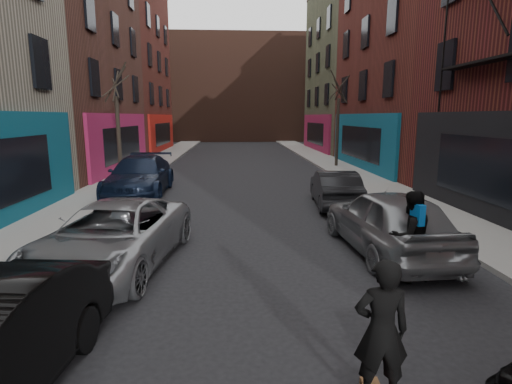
{
  "coord_description": "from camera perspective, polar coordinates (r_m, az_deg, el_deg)",
  "views": [
    {
      "loc": [
        -0.55,
        -2.03,
        3.34
      ],
      "look_at": [
        -0.05,
        7.11,
        1.6
      ],
      "focal_mm": 28.0,
      "sensor_mm": 36.0,
      "label": 1
    }
  ],
  "objects": [
    {
      "name": "sidewalk_left",
      "position": [
        32.7,
        -13.18,
        4.73
      ],
      "size": [
        2.5,
        84.0,
        0.13
      ],
      "primitive_type": "cube",
      "color": "gray",
      "rests_on": "ground"
    },
    {
      "name": "parked_left_end",
      "position": [
        17.8,
        -16.25,
        2.22
      ],
      "size": [
        2.4,
        5.74,
        1.66
      ],
      "primitive_type": "imported",
      "rotation": [
        0.0,
        0.0,
        0.01
      ],
      "color": "black",
      "rests_on": "ground"
    },
    {
      "name": "tree_left_far",
      "position": [
        20.81,
        -19.19,
        10.29
      ],
      "size": [
        2.0,
        2.0,
        6.5
      ],
      "primitive_type": null,
      "color": "black",
      "rests_on": "sidewalk_left"
    },
    {
      "name": "building_far",
      "position": [
        58.15,
        -2.65,
        14.36
      ],
      "size": [
        40.0,
        10.0,
        14.0
      ],
      "primitive_type": "cube",
      "color": "#47281E",
      "rests_on": "ground"
    },
    {
      "name": "parked_left_far",
      "position": [
        9.44,
        -19.72,
        -5.97
      ],
      "size": [
        3.1,
        5.49,
        1.45
      ],
      "primitive_type": "imported",
      "rotation": [
        0.0,
        0.0,
        -0.14
      ],
      "color": "gray",
      "rests_on": "ground"
    },
    {
      "name": "skateboarder",
      "position": [
        4.97,
        17.47,
        -18.42
      ],
      "size": [
        0.66,
        0.46,
        1.72
      ],
      "primitive_type": "imported",
      "rotation": [
        0.0,
        0.0,
        3.06
      ],
      "color": "black",
      "rests_on": "skateboard"
    },
    {
      "name": "tree_right_far",
      "position": [
        26.89,
        11.64,
        10.95
      ],
      "size": [
        2.0,
        2.0,
        6.8
      ],
      "primitive_type": null,
      "color": "black",
      "rests_on": "sidewalk_right"
    },
    {
      "name": "parked_right_far",
      "position": [
        10.33,
        18.31,
        -3.93
      ],
      "size": [
        2.25,
        4.91,
        1.63
      ],
      "primitive_type": "imported",
      "rotation": [
        0.0,
        0.0,
        3.21
      ],
      "color": "gray",
      "rests_on": "ground"
    },
    {
      "name": "sidewalk_right",
      "position": [
        32.9,
        8.86,
        4.93
      ],
      "size": [
        2.5,
        84.0,
        0.13
      ],
      "primitive_type": "cube",
      "color": "gray",
      "rests_on": "ground"
    },
    {
      "name": "pedestrian",
      "position": [
        8.73,
        21.14,
        -5.89
      ],
      "size": [
        1.05,
        0.89,
        1.88
      ],
      "rotation": [
        0.0,
        0.0,
        3.36
      ],
      "color": "black",
      "rests_on": "ground"
    },
    {
      "name": "parked_right_end",
      "position": [
        15.23,
        11.19,
        0.5
      ],
      "size": [
        1.79,
        4.24,
        1.36
      ],
      "primitive_type": "imported",
      "rotation": [
        0.0,
        0.0,
        3.06
      ],
      "color": "black",
      "rests_on": "ground"
    }
  ]
}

